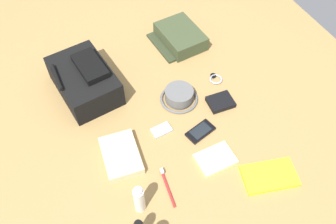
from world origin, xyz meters
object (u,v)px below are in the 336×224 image
(backpack, at_px, (85,80))
(toothbrush, at_px, (167,185))
(wristwatch, at_px, (216,79))
(folded_towel, at_px, (121,155))
(paperback_novel, at_px, (269,176))
(media_player, at_px, (162,130))
(bucket_hat, at_px, (179,96))
(notepad, at_px, (216,159))
(toothpaste_tube, at_px, (139,200))
(cell_phone, at_px, (200,131))
(toiletry_pouch, at_px, (180,37))
(wallet, at_px, (220,102))

(backpack, height_order, toothbrush, backpack)
(wristwatch, xyz_separation_m, folded_towel, (-0.21, 0.55, 0.01))
(paperback_novel, distance_m, media_player, 0.47)
(bucket_hat, height_order, notepad, bucket_hat)
(toothpaste_tube, xyz_separation_m, cell_phone, (0.20, -0.36, -0.06))
(paperback_novel, bearing_deg, backpack, 34.54)
(cell_phone, height_order, notepad, notepad)
(toiletry_pouch, distance_m, folded_towel, 0.73)
(bucket_hat, distance_m, notepad, 0.34)
(notepad, height_order, folded_towel, folded_towel)
(toiletry_pouch, distance_m, paperback_novel, 0.84)
(wristwatch, bearing_deg, toiletry_pouch, 7.09)
(toothpaste_tube, bearing_deg, media_player, -37.46)
(bucket_hat, xyz_separation_m, media_player, (-0.12, 0.14, -0.02))
(toothpaste_tube, bearing_deg, toothbrush, -72.99)
(media_player, xyz_separation_m, toothbrush, (-0.24, 0.09, 0.00))
(toothpaste_tube, relative_size, toothbrush, 0.90)
(bucket_hat, bearing_deg, wallet, -122.67)
(paperback_novel, relative_size, media_player, 2.62)
(media_player, height_order, toothbrush, toothbrush)
(backpack, bearing_deg, wallet, -122.76)
(notepad, bearing_deg, toiletry_pouch, -15.77)
(backpack, height_order, bucket_hat, backpack)
(toothpaste_tube, bearing_deg, cell_phone, -60.75)
(toiletry_pouch, relative_size, wristwatch, 3.71)
(backpack, relative_size, media_player, 4.15)
(toiletry_pouch, xyz_separation_m, wristwatch, (-0.31, -0.04, -0.03))
(media_player, distance_m, wallet, 0.30)
(media_player, height_order, wristwatch, same)
(toothbrush, bearing_deg, notepad, -85.32)
(cell_phone, xyz_separation_m, wallet, (0.10, -0.15, 0.01))
(bucket_hat, xyz_separation_m, notepad, (-0.34, 0.01, -0.02))
(media_player, bearing_deg, backpack, 31.48)
(bucket_hat, bearing_deg, folded_towel, 116.64)
(toiletry_pouch, xyz_separation_m, toothpaste_tube, (-0.74, 0.53, 0.04))
(bucket_hat, relative_size, folded_towel, 0.86)
(bucket_hat, xyz_separation_m, wristwatch, (0.04, -0.21, -0.02))
(bucket_hat, xyz_separation_m, wallet, (-0.10, -0.16, -0.01))
(cell_phone, distance_m, media_player, 0.16)
(toiletry_pouch, distance_m, bucket_hat, 0.38)
(toiletry_pouch, xyz_separation_m, toothbrush, (-0.70, 0.40, -0.03))
(toothpaste_tube, height_order, cell_phone, toothpaste_tube)
(media_player, relative_size, folded_towel, 0.44)
(backpack, height_order, media_player, backpack)
(wristwatch, bearing_deg, folded_towel, 110.55)
(wristwatch, distance_m, toothbrush, 0.59)
(backpack, distance_m, toothpaste_tube, 0.63)
(toothpaste_tube, distance_m, notepad, 0.36)
(bucket_hat, relative_size, paperback_novel, 0.74)
(toiletry_pouch, relative_size, wallet, 2.39)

